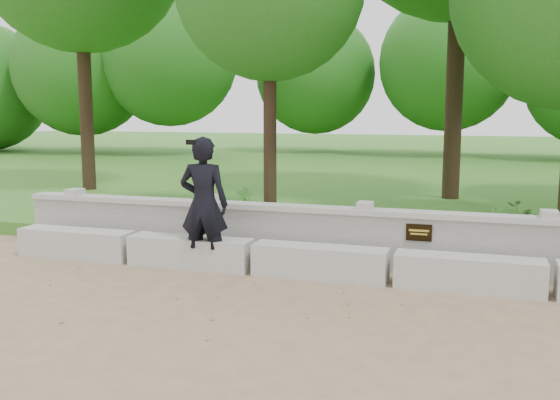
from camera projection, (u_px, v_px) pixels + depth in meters
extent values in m
plane|color=#99815E|center=(367.00, 331.00, 6.67)|extent=(80.00, 80.00, 0.00)
cube|color=#326A1F|center=(443.00, 180.00, 19.84)|extent=(40.00, 22.00, 0.25)
cube|color=beige|center=(77.00, 243.00, 9.94)|extent=(1.90, 0.45, 0.45)
cube|color=beige|center=(190.00, 252.00, 9.34)|extent=(1.90, 0.45, 0.45)
cube|color=beige|center=(320.00, 262.00, 8.73)|extent=(1.90, 0.45, 0.45)
cube|color=beige|center=(469.00, 273.00, 8.13)|extent=(1.90, 0.45, 0.45)
cube|color=#BAB8B0|center=(398.00, 244.00, 9.06)|extent=(12.50, 0.25, 0.82)
cube|color=beige|center=(399.00, 213.00, 9.00)|extent=(12.50, 0.35, 0.08)
cube|color=black|center=(419.00, 233.00, 8.81)|extent=(0.36, 0.02, 0.24)
imported|color=black|center=(204.00, 204.00, 9.05)|extent=(0.76, 0.54, 1.96)
cube|color=black|center=(191.00, 142.00, 8.54)|extent=(0.14, 0.03, 0.07)
cylinder|color=#382619|center=(85.00, 91.00, 16.13)|extent=(0.35, 0.35, 5.13)
cylinder|color=#382619|center=(270.00, 123.00, 11.77)|extent=(0.25, 0.25, 3.67)
cylinder|color=#382619|center=(455.00, 72.00, 14.39)|extent=(0.40, 0.40, 5.90)
imported|color=#346D25|center=(245.00, 204.00, 11.83)|extent=(0.39, 0.33, 0.63)
imported|color=#346D25|center=(492.00, 228.00, 9.30)|extent=(0.38, 0.43, 0.67)
imported|color=#346D25|center=(523.00, 220.00, 10.29)|extent=(0.67, 0.65, 0.57)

